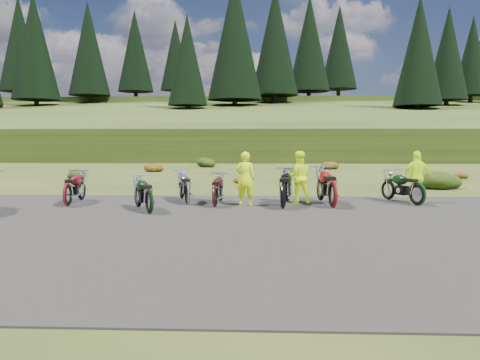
{
  "coord_description": "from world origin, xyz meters",
  "views": [
    {
      "loc": [
        0.56,
        -12.89,
        2.09
      ],
      "look_at": [
        0.01,
        0.54,
        0.91
      ],
      "focal_mm": 35.0,
      "sensor_mm": 36.0,
      "label": 1
    }
  ],
  "objects": [
    {
      "name": "shrub_6",
      "position": [
        5.4,
        19.8,
        0.38
      ],
      "size": [
        1.3,
        1.3,
        0.77
      ],
      "primitive_type": "ellipsoid",
      "color": "#70350E",
      "rests_on": "ground"
    },
    {
      "name": "conifer_26",
      "position": [
        21.0,
        49.0,
        13.37
      ],
      "size": [
        6.16,
        6.16,
        16.0
      ],
      "color": "black",
      "rests_on": "ground"
    },
    {
      "name": "conifer_22",
      "position": [
        -3.0,
        56.0,
        16.77
      ],
      "size": [
        7.92,
        7.92,
        20.0
      ],
      "color": "black",
      "rests_on": "ground"
    },
    {
      "name": "shrub_4",
      "position": [
        -0.4,
        9.2,
        0.23
      ],
      "size": [
        0.77,
        0.77,
        0.45
      ],
      "primitive_type": "ellipsoid",
      "color": "#70350E",
      "rests_on": "ground"
    },
    {
      "name": "conifer_24",
      "position": [
        9.0,
        68.0,
        18.16
      ],
      "size": [
        7.04,
        7.04,
        18.0
      ],
      "color": "black",
      "rests_on": "ground"
    },
    {
      "name": "motorcycle_1",
      "position": [
        -5.3,
        1.1,
        0.0
      ],
      "size": [
        0.8,
        2.07,
        1.07
      ],
      "primitive_type": null,
      "rotation": [
        0.0,
        0.0,
        1.63
      ],
      "color": "maroon",
      "rests_on": "ground"
    },
    {
      "name": "shrub_1",
      "position": [
        -9.1,
        11.3,
        0.31
      ],
      "size": [
        1.03,
        1.03,
        0.61
      ],
      "primitive_type": "ellipsoid",
      "color": "#1B350D",
      "rests_on": "ground"
    },
    {
      "name": "ground",
      "position": [
        0.0,
        0.0,
        0.0
      ],
      "size": [
        300.0,
        300.0,
        0.0
      ],
      "primitive_type": "plane",
      "color": "#303C14",
      "rests_on": "ground"
    },
    {
      "name": "motorcycle_2",
      "position": [
        -2.46,
        -0.2,
        0.0
      ],
      "size": [
        1.51,
        2.05,
        1.03
      ],
      "primitive_type": null,
      "rotation": [
        0.0,
        0.0,
        2.06
      ],
      "color": "black",
      "rests_on": "ground"
    },
    {
      "name": "motorcycle_7",
      "position": [
        5.48,
        1.72,
        0.0
      ],
      "size": [
        1.46,
        2.17,
        1.08
      ],
      "primitive_type": null,
      "rotation": [
        0.0,
        0.0,
        1.98
      ],
      "color": "black",
      "rests_on": "ground"
    },
    {
      "name": "shrub_8",
      "position": [
        11.2,
        12.4,
        0.23
      ],
      "size": [
        0.77,
        0.77,
        0.45
      ],
      "primitive_type": "ellipsoid",
      "color": "#70350E",
      "rests_on": "ground"
    },
    {
      "name": "shrub_3",
      "position": [
        -3.3,
        21.9,
        0.46
      ],
      "size": [
        1.56,
        1.56,
        0.92
      ],
      "primitive_type": "ellipsoid",
      "color": "#1B350D",
      "rests_on": "ground"
    },
    {
      "name": "conifer_25",
      "position": [
        15.0,
        74.0,
        18.66
      ],
      "size": [
        6.6,
        6.6,
        17.0
      ],
      "color": "black",
      "rests_on": "ground"
    },
    {
      "name": "conifer_20",
      "position": [
        -15.0,
        75.0,
        17.65
      ],
      "size": [
        5.72,
        5.72,
        15.0
      ],
      "color": "black",
      "rests_on": "ground"
    },
    {
      "name": "shrub_2",
      "position": [
        -6.2,
        16.6,
        0.38
      ],
      "size": [
        1.3,
        1.3,
        0.77
      ],
      "primitive_type": "ellipsoid",
      "color": "#70350E",
      "rests_on": "ground"
    },
    {
      "name": "conifer_15",
      "position": [
        -45.0,
        76.0,
        20.16
      ],
      "size": [
        7.92,
        7.92,
        20.0
      ],
      "color": "black",
      "rests_on": "ground"
    },
    {
      "name": "person_middle",
      "position": [
        0.14,
        1.52,
        0.84
      ],
      "size": [
        0.67,
        0.49,
        1.68
      ],
      "primitive_type": "imported",
      "rotation": [
        0.0,
        0.0,
        2.98
      ],
      "color": "#DBFF0D",
      "rests_on": "ground"
    },
    {
      "name": "conifer_23",
      "position": [
        3.0,
        62.0,
        17.47
      ],
      "size": [
        7.48,
        7.48,
        19.0
      ],
      "color": "black",
      "rests_on": "ground"
    },
    {
      "name": "gravel_pad",
      "position": [
        0.0,
        -2.0,
        0.0
      ],
      "size": [
        20.0,
        12.0,
        0.04
      ],
      "primitive_type": "cube",
      "color": "black",
      "rests_on": "ground"
    },
    {
      "name": "conifer_18",
      "position": [
        -27.0,
        63.0,
        16.66
      ],
      "size": [
        6.6,
        6.6,
        17.0
      ],
      "color": "black",
      "rests_on": "ground"
    },
    {
      "name": "hill_plateau",
      "position": [
        0.0,
        110.0,
        0.0
      ],
      "size": [
        300.0,
        90.0,
        9.17
      ],
      "primitive_type": "cube",
      "color": "#2B3F15",
      "rests_on": "ground"
    },
    {
      "name": "conifer_17",
      "position": [
        -33.0,
        57.0,
        15.97
      ],
      "size": [
        7.04,
        7.04,
        18.0
      ],
      "color": "black",
      "rests_on": "ground"
    },
    {
      "name": "motorcycle_5",
      "position": [
        1.28,
        0.83,
        0.0
      ],
      "size": [
        1.07,
        2.34,
        1.18
      ],
      "primitive_type": null,
      "rotation": [
        0.0,
        0.0,
        1.43
      ],
      "color": "black",
      "rests_on": "ground"
    },
    {
      "name": "conifer_19",
      "position": [
        -21.0,
        69.0,
        17.36
      ],
      "size": [
        6.16,
        6.16,
        16.0
      ],
      "color": "black",
      "rests_on": "ground"
    },
    {
      "name": "motorcycle_6",
      "position": [
        2.78,
        1.11,
        0.0
      ],
      "size": [
        1.02,
        2.4,
        1.22
      ],
      "primitive_type": null,
      "rotation": [
        0.0,
        0.0,
        1.68
      ],
      "color": "#9C0B12",
      "rests_on": "ground"
    },
    {
      "name": "shrub_5",
      "position": [
        2.5,
        14.5,
        0.31
      ],
      "size": [
        1.03,
        1.03,
        0.61
      ],
      "primitive_type": "ellipsoid",
      "color": "#1B350D",
      "rests_on": "ground"
    },
    {
      "name": "shrub_7",
      "position": [
        8.3,
        7.1,
        0.46
      ],
      "size": [
        1.56,
        1.56,
        0.92
      ],
      "primitive_type": "ellipsoid",
      "color": "#1B350D",
      "rests_on": "ground"
    },
    {
      "name": "motorcycle_3",
      "position": [
        -1.7,
        1.67,
        0.0
      ],
      "size": [
        1.23,
        2.14,
        1.06
      ],
      "primitive_type": null,
      "rotation": [
        0.0,
        0.0,
        1.86
      ],
      "color": "#A7A8AC",
      "rests_on": "ground"
    },
    {
      "name": "conifer_27",
      "position": [
        27.0,
        55.0,
        14.06
      ],
      "size": [
        5.72,
        5.72,
        15.0
      ],
      "color": "black",
      "rests_on": "ground"
    },
    {
      "name": "person_right_a",
      "position": [
        1.84,
        2.24,
        0.84
      ],
      "size": [
        0.87,
        0.7,
        1.68
      ],
      "primitive_type": "imported",
      "rotation": [
        0.0,
        0.0,
        3.22
      ],
      "color": "#DBFF0D",
      "rests_on": "ground"
    },
    {
      "name": "conifer_21",
      "position": [
        -9.0,
        50.0,
        12.56
      ],
      "size": [
        5.28,
        5.28,
        14.0
      ],
      "color": "black",
      "rests_on": "ground"
    },
    {
      "name": "person_right_b",
      "position": [
        5.67,
        2.36,
        0.84
      ],
      "size": [
        0.99,
        0.41,
        1.69
      ],
      "primitive_type": "imported",
      "rotation": [
        0.0,
        0.0,
        3.15
      ],
      "color": "#DBFF0D",
      "rests_on": "ground"
    },
    {
      "name": "hill_slope",
      "position": [
        0.0,
        50.0,
        0.0
      ],
      "size": [
        300.0,
        45.97,
        9.37
      ],
      "primitive_type": null,
      "rotation": [
        0.14,
        0.0,
        0.0
      ],
      "color": "#2B3F15",
      "rests_on": "ground"
    },
    {
      "name": "conifer_28",
      "position": [
        33.0,
        61.0,
        14.76
      ],
      "size": [
        5.28,
        5.28,
        14.0
      ],
      "color": "black",
      "rests_on": "ground"
    },
    {
      "name": "motorcycle_4",
      "position": [
        -0.77,
        1.1,
        0.0
      ],
      "size": [
        0.73,
        1.94,
        1.0
      ],
      "primitive_type": null,
      "rotation": [
        0.0,
        0.0,
        1.52
      ],
      "color": "#450B0F",
      "rests_on": "ground"
    }
  ]
}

